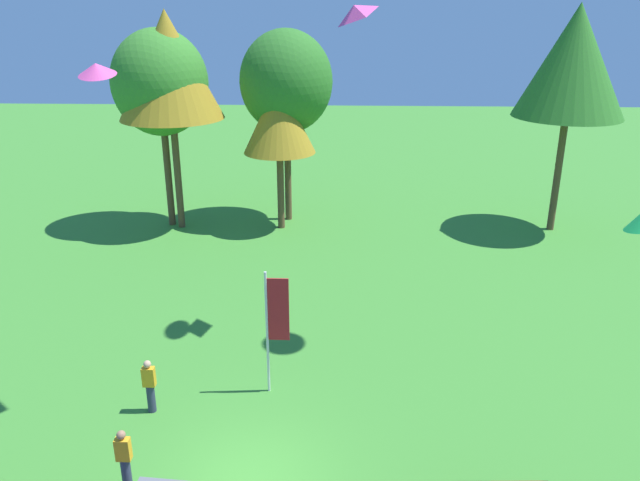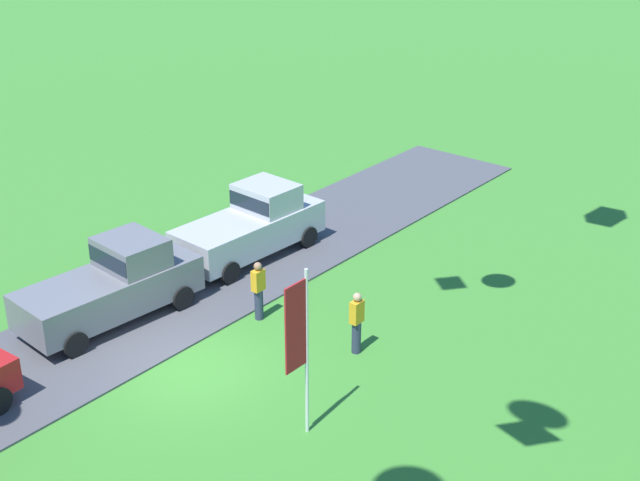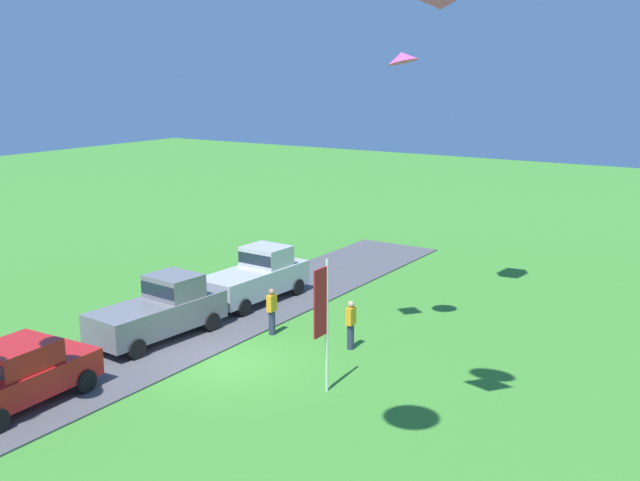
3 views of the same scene
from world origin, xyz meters
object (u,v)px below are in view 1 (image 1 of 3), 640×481
Objects in this scene: person_on_lawn at (124,459)px; tree_left_of_center at (574,62)px; tree_center_back at (160,83)px; kite_delta_high_right at (96,69)px; tree_far_right at (286,82)px; tree_right_of_center at (279,117)px; flag_banner at (275,318)px; tree_lone_near at (168,66)px; kite_diamond_high_left at (353,12)px; person_watching_sky at (150,386)px.

tree_left_of_center is at bearing 50.10° from person_on_lawn.
tree_center_back is 15.47m from kite_delta_high_right.
kite_delta_high_right is (-3.44, -16.17, 2.25)m from tree_far_right.
flag_banner is (1.28, -14.88, -3.31)m from tree_right_of_center.
kite_diamond_high_left is at bearing -49.95° from tree_lone_near.
tree_far_right is at bearing 77.99° from kite_delta_high_right.
tree_lone_near is 17.21m from flag_banner.
tree_lone_near is at bearing 100.00° from person_on_lawn.
person_watching_sky and person_on_lawn have the same top height.
tree_center_back is 10.27× the size of kite_delta_high_right.
tree_far_right is at bearing 83.74° from person_on_lawn.
kite_diamond_high_left is 1.08× the size of kite_delta_high_right.
flag_banner is at bearing 52.52° from person_on_lawn.
person_on_lawn is 0.17× the size of tree_far_right.
tree_left_of_center is (16.52, 16.30, 7.69)m from person_watching_sky.
tree_far_right is at bearing 105.09° from kite_diamond_high_left.
person_on_lawn is at bearing -78.46° from tree_center_back.
kite_diamond_high_left is (3.23, -11.99, 3.59)m from tree_far_right.
person_watching_sky is at bearing -161.98° from flag_banner.
tree_left_of_center is at bearing 1.03° from tree_lone_near.
kite_diamond_high_left is at bearing -134.64° from tree_left_of_center.
tree_lone_near is 5.87m from tree_far_right.
tree_far_right is (5.61, 1.47, -0.94)m from tree_lone_near.
tree_far_right is at bearing 175.44° from tree_left_of_center.
person_on_lawn is 9.88m from kite_delta_high_right.
tree_left_of_center is 23.04m from kite_delta_high_right.
tree_right_of_center is 12.29m from kite_diamond_high_left.
kite_diamond_high_left is at bearing 62.52° from flag_banner.
tree_lone_near is at bearing 98.40° from kite_delta_high_right.
kite_diamond_high_left is at bearing -74.91° from tree_far_right.
tree_right_of_center is at bearing 84.08° from person_on_lawn.
person_on_lawn is 20.88m from tree_center_back.
tree_lone_near is at bearing -165.34° from tree_far_right.
flag_banner is 9.72m from kite_diamond_high_left.
kite_delta_high_right is (-0.89, 1.25, 8.78)m from person_watching_sky.
person_on_lawn is at bearing -84.53° from person_watching_sky.
person_watching_sky is 16.95m from tree_right_of_center.
tree_left_of_center is 20.82m from flag_banner.
tree_far_right is at bearing 10.09° from tree_center_back.
tree_center_back is 6.31m from tree_far_right.
kite_diamond_high_left is at bearing 57.25° from person_on_lawn.
tree_center_back is 14.84m from kite_diamond_high_left.
kite_delta_high_right is (-3.17, -14.78, 3.80)m from tree_right_of_center.
tree_lone_near is (-3.36, 19.05, 7.47)m from person_on_lawn.
tree_lone_near is 14.92m from kite_delta_high_right.
person_watching_sky is 0.17× the size of tree_center_back.
tree_right_of_center reaches higher than person_watching_sky.
tree_center_back is at bearing 102.67° from person_watching_sky.
tree_left_of_center reaches higher than tree_right_of_center.
person_on_lawn is at bearing -74.72° from kite_delta_high_right.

